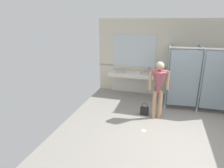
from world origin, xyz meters
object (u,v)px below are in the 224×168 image
(handbag, at_px, (144,111))
(soap_dispenser, at_px, (149,70))
(person_standing, at_px, (159,83))
(paper_cup, at_px, (139,72))

(handbag, distance_m, soap_dispenser, 2.03)
(soap_dispenser, bearing_deg, handbag, -87.03)
(person_standing, distance_m, soap_dispenser, 2.00)
(person_standing, xyz_separation_m, soap_dispenser, (-0.46, 1.95, -0.12))
(soap_dispenser, bearing_deg, paper_cup, -147.85)
(person_standing, relative_size, handbag, 4.36)
(handbag, relative_size, paper_cup, 4.83)
(soap_dispenser, bearing_deg, person_standing, -76.71)
(person_standing, height_order, soap_dispenser, person_standing)
(handbag, relative_size, soap_dispenser, 1.93)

